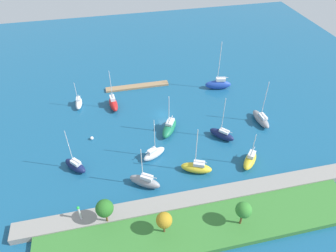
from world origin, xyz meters
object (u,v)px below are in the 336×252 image
at_px(pier_dock, 137,86).
at_px(sailboat_navy_lone_north, 75,165).
at_px(park_tree_mideast, 164,220).
at_px(sailboat_white_by_breakwater, 79,103).
at_px(mooring_buoy_white, 92,138).
at_px(park_tree_west, 244,210).
at_px(sailboat_yellow_far_north, 250,160).
at_px(sailboat_white_center_basin, 154,154).
at_px(sailboat_yellow_lone_south, 197,167).
at_px(sailboat_red_west_end, 113,103).
at_px(sailboat_green_east_end, 169,127).
at_px(harbor_beacon, 79,212).
at_px(sailboat_gray_far_south, 145,181).
at_px(sailboat_navy_outer_mooring, 222,134).
at_px(sailboat_gray_inner_mooring, 261,119).
at_px(park_tree_east, 105,208).
at_px(sailboat_blue_along_channel, 218,84).

relative_size(pier_dock, sailboat_navy_lone_north, 1.72).
xyz_separation_m(park_tree_mideast, sailboat_white_by_breakwater, (15.49, -45.08, -3.78)).
bearing_deg(mooring_buoy_white, park_tree_mideast, 112.58).
distance_m(park_tree_west, sailboat_yellow_far_north, 17.69).
bearing_deg(sailboat_yellow_far_north, sailboat_white_center_basin, -67.22).
relative_size(pier_dock, sailboat_yellow_lone_south, 1.58).
bearing_deg(sailboat_red_west_end, sailboat_navy_lone_north, -31.61).
height_order(park_tree_mideast, sailboat_red_west_end, sailboat_red_west_end).
distance_m(sailboat_green_east_end, sailboat_navy_lone_north, 25.10).
distance_m(harbor_beacon, sailboat_gray_far_south, 14.94).
bearing_deg(harbor_beacon, pier_dock, -110.80).
xyz_separation_m(sailboat_navy_outer_mooring, sailboat_yellow_lone_south, (9.52, 9.38, 0.02)).
bearing_deg(sailboat_yellow_far_north, sailboat_gray_inner_mooring, -173.79).
bearing_deg(sailboat_yellow_lone_south, harbor_beacon, 40.59).
xyz_separation_m(pier_dock, park_tree_east, (12.45, 46.96, 5.21)).
distance_m(pier_dock, sailboat_navy_lone_north, 36.05).
bearing_deg(park_tree_west, sailboat_white_by_breakwater, -57.30).
distance_m(harbor_beacon, mooring_buoy_white, 24.21).
xyz_separation_m(park_tree_east, sailboat_navy_outer_mooring, (-29.99, -18.79, -4.26)).
bearing_deg(sailboat_gray_inner_mooring, sailboat_white_center_basin, 98.79).
bearing_deg(sailboat_yellow_lone_south, sailboat_yellow_far_north, -158.57).
height_order(sailboat_yellow_far_north, sailboat_white_center_basin, sailboat_white_center_basin).
xyz_separation_m(park_tree_west, sailboat_gray_inner_mooring, (-17.98, -28.20, -4.19)).
bearing_deg(sailboat_navy_lone_north, sailboat_yellow_far_north, -142.00).
distance_m(park_tree_mideast, mooring_buoy_white, 32.57).
relative_size(sailboat_navy_outer_mooring, mooring_buoy_white, 13.75).
bearing_deg(harbor_beacon, sailboat_yellow_far_north, -168.96).
relative_size(sailboat_yellow_lone_south, mooring_buoy_white, 14.10).
relative_size(park_tree_east, sailboat_navy_outer_mooring, 0.49).
xyz_separation_m(park_tree_mideast, sailboat_green_east_end, (-7.51, -28.61, -3.59)).
distance_m(park_tree_east, mooring_buoy_white, 26.03).
xyz_separation_m(park_tree_east, park_tree_west, (-24.48, 5.79, -0.10)).
bearing_deg(sailboat_red_west_end, mooring_buoy_white, -33.91).
bearing_deg(pier_dock, park_tree_east, 75.16).
xyz_separation_m(sailboat_gray_far_south, sailboat_red_west_end, (4.20, -29.91, 0.03)).
distance_m(park_tree_mideast, sailboat_blue_along_channel, 52.49).
relative_size(park_tree_west, sailboat_white_by_breakwater, 0.71).
distance_m(sailboat_yellow_lone_south, sailboat_white_center_basin, 10.67).
relative_size(park_tree_west, sailboat_red_west_end, 0.47).
xyz_separation_m(sailboat_red_west_end, sailboat_green_east_end, (-13.32, 13.64, -0.13)).
bearing_deg(park_tree_east, park_tree_west, 166.68).
relative_size(sailboat_gray_far_south, sailboat_white_by_breakwater, 1.32).
relative_size(park_tree_west, sailboat_blue_along_channel, 0.37).
xyz_separation_m(sailboat_gray_inner_mooring, mooring_buoy_white, (44.74, -3.03, -0.78)).
height_order(sailboat_navy_outer_mooring, sailboat_white_by_breakwater, sailboat_navy_outer_mooring).
relative_size(sailboat_white_by_breakwater, sailboat_white_center_basin, 0.73).
height_order(park_tree_west, sailboat_navy_lone_north, sailboat_navy_lone_north).
height_order(sailboat_yellow_lone_south, sailboat_navy_lone_north, sailboat_yellow_lone_south).
bearing_deg(sailboat_navy_lone_north, sailboat_yellow_lone_south, -145.86).
bearing_deg(sailboat_yellow_lone_south, sailboat_red_west_end, -37.06).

